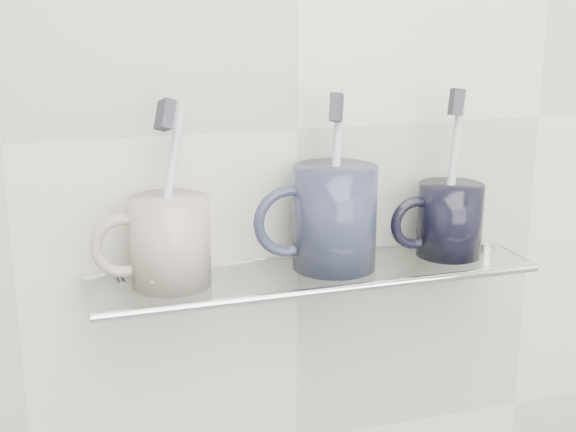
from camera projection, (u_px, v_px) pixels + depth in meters
name	position (u px, v px, depth m)	size (l,w,h in m)	color
wall_back	(298.00, 129.00, 0.91)	(2.50, 2.50, 0.00)	beige
shelf_glass	(315.00, 274.00, 0.90)	(0.50, 0.12, 0.01)	silver
shelf_rail	(332.00, 291.00, 0.85)	(0.01, 0.01, 0.50)	silver
bracket_left	(121.00, 289.00, 0.88)	(0.02, 0.02, 0.03)	silver
bracket_right	(459.00, 253.00, 1.01)	(0.02, 0.02, 0.03)	silver
mug_left	(170.00, 241.00, 0.84)	(0.08, 0.08, 0.09)	silver
mug_left_handle	(124.00, 246.00, 0.83)	(0.07, 0.07, 0.01)	silver
toothbrush_left	(168.00, 192.00, 0.83)	(0.01, 0.01, 0.19)	#B3B5D5
bristles_left	(165.00, 115.00, 0.81)	(0.01, 0.02, 0.03)	#31333C
mug_center	(335.00, 217.00, 0.89)	(0.09, 0.09, 0.12)	#1C1F35
mug_center_handle	(289.00, 221.00, 0.88)	(0.08, 0.08, 0.01)	#1C1F35
toothbrush_center	(335.00, 180.00, 0.88)	(0.01, 0.01, 0.19)	silver
bristles_center	(336.00, 107.00, 0.86)	(0.01, 0.02, 0.03)	#31333C
mug_right	(450.00, 220.00, 0.94)	(0.08, 0.08, 0.09)	black
mug_right_handle	(416.00, 223.00, 0.93)	(0.06, 0.06, 0.01)	black
toothbrush_right	(453.00, 171.00, 0.92)	(0.01, 0.01, 0.19)	beige
bristles_right	(456.00, 102.00, 0.90)	(0.01, 0.02, 0.03)	#31333C
chrome_cap	(483.00, 246.00, 0.96)	(0.03, 0.03, 0.01)	silver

